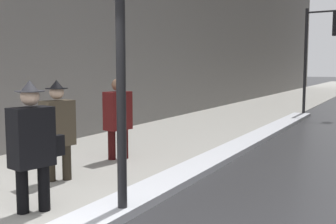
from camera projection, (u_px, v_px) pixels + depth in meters
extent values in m
cube|color=#9E9B93|center=(256.00, 110.00, 18.30)|extent=(4.00, 80.00, 0.01)
cube|color=silver|center=(238.00, 147.00, 9.62)|extent=(0.62, 15.05, 0.12)
cylinder|color=black|center=(121.00, 40.00, 5.10)|extent=(0.12, 0.12, 4.42)
cylinder|color=black|center=(305.00, 63.00, 15.97)|extent=(0.11, 0.11, 4.05)
cylinder|color=black|center=(322.00, 12.00, 15.47)|extent=(1.10, 0.16, 0.07)
cylinder|color=black|center=(44.00, 179.00, 5.47)|extent=(0.15, 0.15, 0.87)
cylinder|color=black|center=(22.00, 181.00, 5.37)|extent=(0.15, 0.15, 0.87)
cube|color=black|center=(31.00, 137.00, 5.36)|extent=(0.41, 0.58, 0.77)
sphere|color=beige|center=(30.00, 96.00, 5.30)|extent=(0.24, 0.24, 0.24)
cylinder|color=#28282D|center=(30.00, 91.00, 5.30)|extent=(0.37, 0.37, 0.01)
cone|color=#28282D|center=(30.00, 86.00, 5.29)|extent=(0.23, 0.23, 0.14)
cube|color=black|center=(56.00, 146.00, 5.65)|extent=(0.14, 0.24, 0.28)
cylinder|color=#2A241B|center=(67.00, 155.00, 6.98)|extent=(0.15, 0.15, 0.85)
cylinder|color=#2A241B|center=(50.00, 156.00, 6.88)|extent=(0.15, 0.15, 0.85)
cube|color=#473D2D|center=(58.00, 123.00, 6.87)|extent=(0.40, 0.57, 0.75)
sphere|color=beige|center=(57.00, 92.00, 6.81)|extent=(0.23, 0.23, 0.23)
cylinder|color=black|center=(57.00, 88.00, 6.81)|extent=(0.36, 0.36, 0.01)
cone|color=black|center=(56.00, 84.00, 6.80)|extent=(0.22, 0.22, 0.14)
cylinder|color=#340C0C|center=(124.00, 138.00, 8.60)|extent=(0.15, 0.15, 0.88)
cylinder|color=#340C0C|center=(112.00, 139.00, 8.49)|extent=(0.15, 0.15, 0.88)
cube|color=#561414|center=(118.00, 111.00, 8.49)|extent=(0.42, 0.59, 0.77)
sphere|color=#8C664C|center=(117.00, 85.00, 8.43)|extent=(0.24, 0.24, 0.24)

